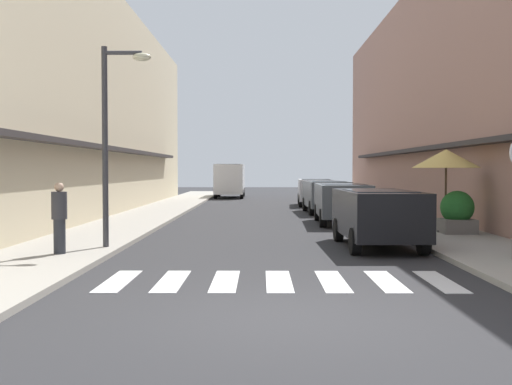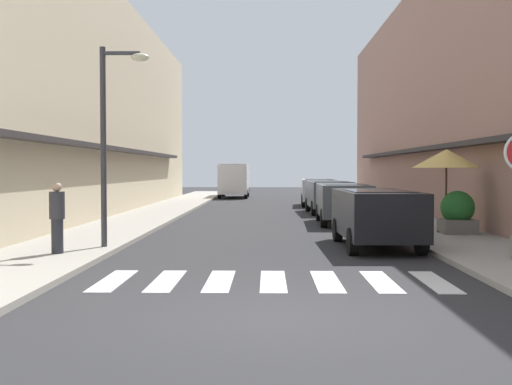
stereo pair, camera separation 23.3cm
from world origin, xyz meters
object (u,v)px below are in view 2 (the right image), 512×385
(parked_car_far, at_px, (328,193))
(cafe_umbrella, at_px, (446,159))
(planter_far, at_px, (395,205))
(pedestrian_walking_near, at_px, (57,216))
(delivery_van, at_px, (234,178))
(planter_midblock, at_px, (458,213))
(parked_car_mid, at_px, (343,199))
(street_lamp, at_px, (112,123))
(parked_car_near, at_px, (376,212))
(parked_car_distant, at_px, (318,189))

(parked_car_far, bearing_deg, cafe_umbrella, -75.65)
(planter_far, bearing_deg, pedestrian_walking_near, -129.37)
(delivery_van, xyz_separation_m, planter_midblock, (7.94, -25.97, -0.69))
(parked_car_mid, bearing_deg, delivery_van, 103.43)
(parked_car_far, relative_size, pedestrian_walking_near, 2.86)
(street_lamp, distance_m, planter_midblock, 10.16)
(cafe_umbrella, bearing_deg, delivery_van, 106.62)
(street_lamp, height_order, planter_midblock, street_lamp)
(parked_car_mid, distance_m, street_lamp, 10.36)
(delivery_van, xyz_separation_m, planter_far, (7.62, -18.47, -0.86))
(parked_car_mid, height_order, pedestrian_walking_near, pedestrian_walking_near)
(parked_car_near, height_order, planter_far, parked_car_near)
(cafe_umbrella, xyz_separation_m, pedestrian_walking_near, (-9.96, -4.84, -1.35))
(parked_car_mid, distance_m, parked_car_far, 5.72)
(cafe_umbrella, height_order, pedestrian_walking_near, cafe_umbrella)
(parked_car_near, height_order, cafe_umbrella, cafe_umbrella)
(delivery_van, xyz_separation_m, pedestrian_walking_near, (-2.29, -30.55, -0.46))
(planter_far, bearing_deg, parked_car_near, -103.92)
(parked_car_mid, height_order, parked_car_distant, same)
(delivery_van, distance_m, planter_midblock, 27.17)
(parked_car_mid, xyz_separation_m, pedestrian_walking_near, (-7.43, -9.02, 0.02))
(parked_car_distant, distance_m, pedestrian_walking_near, 21.79)
(parked_car_near, xyz_separation_m, parked_car_far, (0.00, 12.68, 0.00))
(parked_car_far, bearing_deg, street_lamp, -115.73)
(parked_car_far, distance_m, parked_car_distant, 5.74)
(parked_car_far, relative_size, planter_midblock, 3.64)
(parked_car_distant, relative_size, cafe_umbrella, 1.77)
(street_lamp, xyz_separation_m, pedestrian_walking_near, (-0.92, -1.25, -2.15))
(planter_far, height_order, pedestrian_walking_near, pedestrian_walking_near)
(pedestrian_walking_near, bearing_deg, parked_car_near, -103.59)
(parked_car_near, distance_m, parked_car_distant, 18.43)
(delivery_van, bearing_deg, planter_far, -67.58)
(street_lamp, distance_m, cafe_umbrella, 9.76)
(parked_car_distant, height_order, delivery_van, delivery_van)
(parked_car_near, bearing_deg, delivery_van, 100.23)
(delivery_van, bearing_deg, parked_car_mid, -76.57)
(delivery_van, relative_size, street_lamp, 1.12)
(planter_midblock, height_order, planter_far, planter_midblock)
(parked_car_near, bearing_deg, pedestrian_walking_near, -164.49)
(street_lamp, bearing_deg, parked_car_near, 7.12)
(pedestrian_walking_near, bearing_deg, parked_car_distant, -49.02)
(parked_car_near, distance_m, street_lamp, 6.90)
(parked_car_near, height_order, delivery_van, delivery_van)
(parked_car_near, relative_size, parked_car_mid, 0.97)
(cafe_umbrella, relative_size, pedestrian_walking_near, 1.56)
(parked_car_near, distance_m, planter_midblock, 3.77)
(parked_car_far, bearing_deg, parked_car_distant, 90.00)
(parked_car_distant, distance_m, delivery_van, 11.31)
(parked_car_mid, bearing_deg, parked_car_distant, 90.00)
(parked_car_mid, bearing_deg, planter_midblock, -57.79)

